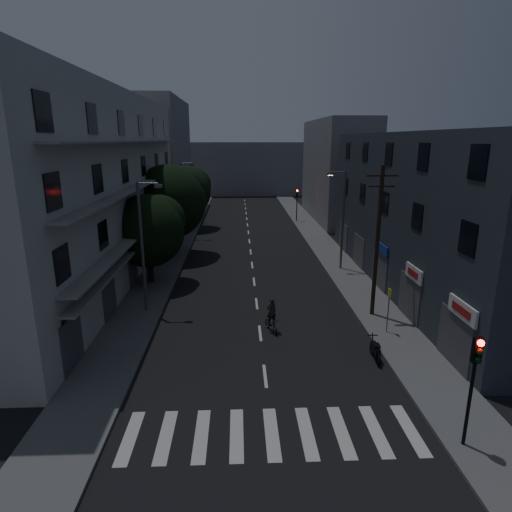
{
  "coord_description": "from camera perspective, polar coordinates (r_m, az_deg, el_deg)",
  "views": [
    {
      "loc": [
        -1.15,
        -15.5,
        10.54
      ],
      "look_at": [
        0.0,
        12.0,
        3.0
      ],
      "focal_mm": 30.0,
      "sensor_mm": 36.0,
      "label": 1
    }
  ],
  "objects": [
    {
      "name": "motorcycle",
      "position": [
        22.35,
        15.62,
        -12.09
      ],
      "size": [
        0.53,
        1.82,
        1.17
      ],
      "rotation": [
        0.0,
        0.0,
        -0.04
      ],
      "color": "black",
      "rests_on": "ground"
    },
    {
      "name": "traffic_signal_far_right",
      "position": [
        56.24,
        5.49,
        7.64
      ],
      "size": [
        0.28,
        0.37,
        4.1
      ],
      "color": "black",
      "rests_on": "sidewalk_right"
    },
    {
      "name": "building_far_right",
      "position": [
        59.12,
        10.67,
        11.14
      ],
      "size": [
        6.0,
        20.0,
        13.0
      ],
      "primitive_type": "cube",
      "color": "slate",
      "rests_on": "ground"
    },
    {
      "name": "street_lamp_left_far",
      "position": [
        47.49,
        -9.69,
        7.91
      ],
      "size": [
        1.51,
        0.25,
        8.0
      ],
      "color": "#575B5F",
      "rests_on": "sidewalk_left"
    },
    {
      "name": "building_far_left",
      "position": [
        64.47,
        -12.39,
        12.71
      ],
      "size": [
        6.0,
        20.0,
        16.0
      ],
      "primitive_type": "cube",
      "color": "slate",
      "rests_on": "ground"
    },
    {
      "name": "lane_markings",
      "position": [
        47.93,
        -0.96,
        2.62
      ],
      "size": [
        0.15,
        60.5,
        0.01
      ],
      "color": "beige",
      "rests_on": "ground"
    },
    {
      "name": "traffic_signal_far_left",
      "position": [
        56.49,
        -7.65,
        7.61
      ],
      "size": [
        0.28,
        0.37,
        4.1
      ],
      "color": "black",
      "rests_on": "sidewalk_left"
    },
    {
      "name": "street_lamp_right",
      "position": [
        35.33,
        11.37,
        5.34
      ],
      "size": [
        1.51,
        0.25,
        8.0
      ],
      "color": "#595B61",
      "rests_on": "sidewalk_right"
    },
    {
      "name": "sidewalk_right",
      "position": [
        42.71,
        9.37,
        0.93
      ],
      "size": [
        3.0,
        90.0,
        0.15
      ],
      "primitive_type": "cube",
      "color": "#565659",
      "rests_on": "ground"
    },
    {
      "name": "cyclist",
      "position": [
        24.37,
        2.07,
        -8.57
      ],
      "size": [
        1.07,
        1.67,
        2.0
      ],
      "rotation": [
        0.0,
        0.0,
        0.36
      ],
      "color": "black",
      "rests_on": "ground"
    },
    {
      "name": "sidewalk_left",
      "position": [
        42.31,
        -10.95,
        0.71
      ],
      "size": [
        3.0,
        90.0,
        0.15
      ],
      "primitive_type": "cube",
      "color": "#565659",
      "rests_on": "ground"
    },
    {
      "name": "crosswalk",
      "position": [
        17.16,
        2.12,
        -22.56
      ],
      "size": [
        10.9,
        3.0,
        0.01
      ],
      "color": "beige",
      "rests_on": "ground"
    },
    {
      "name": "tree_far",
      "position": [
        52.42,
        -9.22,
        8.75
      ],
      "size": [
        5.9,
        5.9,
        7.29
      ],
      "color": "black",
      "rests_on": "sidewalk_left"
    },
    {
      "name": "building_far_end",
      "position": [
        85.69,
        -1.65,
        11.6
      ],
      "size": [
        24.0,
        8.0,
        10.0
      ],
      "primitive_type": "cube",
      "color": "slate",
      "rests_on": "ground"
    },
    {
      "name": "tree_near",
      "position": [
        32.22,
        -14.15,
        3.65
      ],
      "size": [
        5.35,
        5.35,
        6.6
      ],
      "color": "black",
      "rests_on": "sidewalk_left"
    },
    {
      "name": "building_right",
      "position": [
        32.68,
        21.45,
        5.38
      ],
      "size": [
        6.19,
        28.0,
        11.0
      ],
      "color": "#2A2F39",
      "rests_on": "ground"
    },
    {
      "name": "bus_stop_sign",
      "position": [
        24.67,
        17.3,
        -5.94
      ],
      "size": [
        0.06,
        0.35,
        2.52
      ],
      "color": "#595B60",
      "rests_on": "sidewalk_right"
    },
    {
      "name": "tree_mid",
      "position": [
        39.76,
        -11.45,
        7.47
      ],
      "size": [
        6.72,
        6.72,
        8.27
      ],
      "color": "black",
      "rests_on": "sidewalk_left"
    },
    {
      "name": "utility_pole",
      "position": [
        26.1,
        15.9,
        2.17
      ],
      "size": [
        1.8,
        0.24,
        9.0
      ],
      "color": "black",
      "rests_on": "sidewalk_right"
    },
    {
      "name": "building_left",
      "position": [
        35.38,
        -20.44,
        8.62
      ],
      "size": [
        7.0,
        36.0,
        14.0
      ],
      "color": "#B1B2AC",
      "rests_on": "ground"
    },
    {
      "name": "ground",
      "position": [
        41.86,
        -0.74,
        0.73
      ],
      "size": [
        160.0,
        160.0,
        0.0
      ],
      "primitive_type": "plane",
      "color": "black",
      "rests_on": "ground"
    },
    {
      "name": "street_lamp_left_near",
      "position": [
        26.7,
        -14.76,
        1.95
      ],
      "size": [
        1.51,
        0.25,
        8.0
      ],
      "color": "#595A61",
      "rests_on": "sidewalk_left"
    },
    {
      "name": "traffic_signal_near",
      "position": [
        16.49,
        27.14,
        -13.33
      ],
      "size": [
        0.28,
        0.37,
        4.1
      ],
      "color": "black",
      "rests_on": "sidewalk_right"
    }
  ]
}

